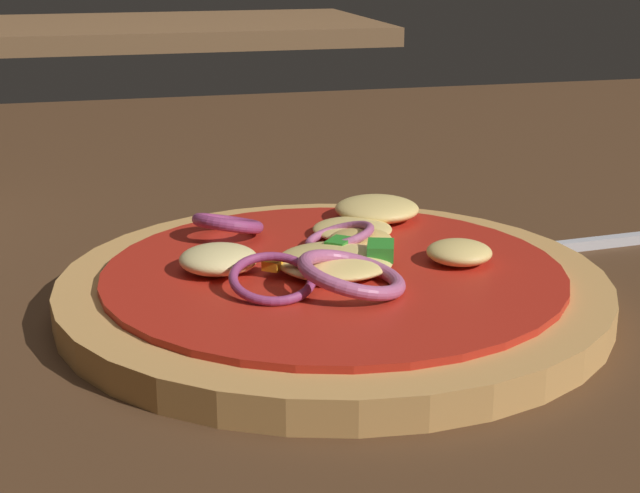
# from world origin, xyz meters

# --- Properties ---
(dining_table) EXTENTS (1.19, 1.10, 0.03)m
(dining_table) POSITION_xyz_m (0.00, 0.00, 0.02)
(dining_table) COLOR #4C301C
(dining_table) RESTS_ON ground
(pizza) EXTENTS (0.23, 0.23, 0.03)m
(pizza) POSITION_xyz_m (0.00, -0.02, 0.04)
(pizza) COLOR tan
(pizza) RESTS_ON dining_table
(fork) EXTENTS (0.19, 0.03, 0.01)m
(fork) POSITION_xyz_m (0.15, 0.02, 0.03)
(fork) COLOR silver
(fork) RESTS_ON dining_table
(background_table) EXTENTS (0.69, 0.46, 0.03)m
(background_table) POSITION_xyz_m (0.11, 1.42, 0.02)
(background_table) COLOR brown
(background_table) RESTS_ON ground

